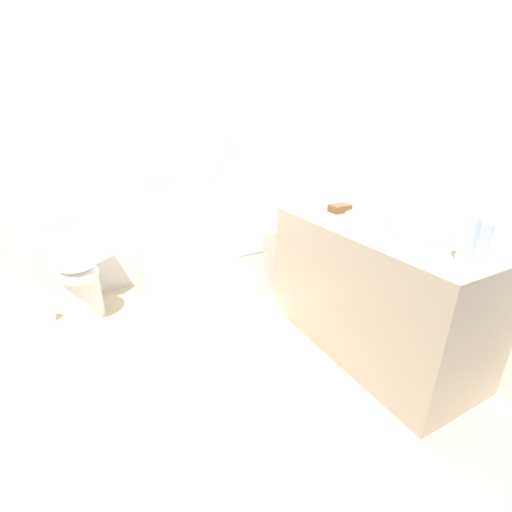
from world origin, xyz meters
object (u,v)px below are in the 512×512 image
object	(u,v)px
sink_faucet	(389,215)
toilet_paper_roll	(47,314)
toilet	(78,275)
water_bottle_2	(483,240)
bathtub	(224,253)
drinking_glass_1	(404,230)
water_bottle_0	(321,195)
water_bottle_1	(468,239)
bath_mat	(240,317)
sink_basin	(369,219)
amenity_basket	(340,208)
drinking_glass_0	(441,241)
water_bottle_3	(396,214)

from	to	relation	value
sink_faucet	toilet_paper_roll	bearing A→B (deg)	149.55
toilet	water_bottle_2	world-z (taller)	water_bottle_2
bathtub	sink_faucet	xyz separation A→B (m)	(0.68, -1.20, 0.57)
drinking_glass_1	bathtub	bearing A→B (deg)	107.90
water_bottle_0	water_bottle_1	world-z (taller)	water_bottle_1
drinking_glass_1	bath_mat	bearing A→B (deg)	123.75
bathtub	water_bottle_2	distance (m)	2.05
bathtub	drinking_glass_1	world-z (taller)	bathtub
water_bottle_2	sink_faucet	bearing A→B (deg)	78.43
sink_basin	amenity_basket	world-z (taller)	sink_basin
bathtub	amenity_basket	distance (m)	1.19
toilet_paper_roll	toilet	bearing A→B (deg)	-2.62
drinking_glass_1	toilet	bearing A→B (deg)	137.50
toilet	bath_mat	size ratio (longest dim) A/B	1.03
sink_faucet	amenity_basket	bearing A→B (deg)	118.58
bathtub	water_bottle_1	bearing A→B (deg)	-76.37
bathtub	drinking_glass_0	xyz separation A→B (m)	(0.49, -1.71, 0.59)
bathtub	drinking_glass_1	size ratio (longest dim) A/B	19.76
water_bottle_1	water_bottle_3	world-z (taller)	water_bottle_3
water_bottle_1	drinking_glass_0	xyz separation A→B (m)	(0.04, 0.15, -0.06)
toilet	toilet_paper_roll	world-z (taller)	toilet
sink_basin	toilet_paper_roll	world-z (taller)	sink_basin
sink_basin	water_bottle_1	world-z (taller)	water_bottle_1
drinking_glass_1	amenity_basket	bearing A→B (deg)	85.99
bathtub	water_bottle_0	world-z (taller)	bathtub
water_bottle_0	drinking_glass_1	bearing A→B (deg)	-89.30
sink_basin	water_bottle_0	xyz separation A→B (m)	(-0.04, 0.45, 0.07)
water_bottle_2	drinking_glass_1	bearing A→B (deg)	99.12
drinking_glass_1	toilet_paper_roll	bearing A→B (deg)	141.50
bathtub	bath_mat	world-z (taller)	bathtub
toilet	water_bottle_1	size ratio (longest dim) A/B	2.97
sink_basin	bathtub	bearing A→B (deg)	112.94
toilet_paper_roll	sink_faucet	bearing A→B (deg)	-30.45
water_bottle_1	toilet_paper_roll	xyz separation A→B (m)	(-1.91, 1.92, -0.90)
water_bottle_2	water_bottle_0	bearing A→B (deg)	93.62
water_bottle_2	toilet	bearing A→B (deg)	132.11
sink_faucet	toilet_paper_roll	xyz separation A→B (m)	(-2.14, 1.26, -0.82)
water_bottle_2	drinking_glass_1	distance (m)	0.40
sink_faucet	water_bottle_0	xyz separation A→B (m)	(-0.21, 0.45, 0.07)
sink_faucet	water_bottle_3	xyz separation A→B (m)	(-0.19, -0.21, 0.08)
bathtub	drinking_glass_1	xyz separation A→B (m)	(0.48, -1.49, 0.58)
water_bottle_1	water_bottle_3	xyz separation A→B (m)	(0.04, 0.45, 0.00)
sink_faucet	drinking_glass_1	xyz separation A→B (m)	(-0.20, -0.29, 0.01)
sink_faucet	drinking_glass_0	xyz separation A→B (m)	(-0.19, -0.51, 0.02)
amenity_basket	toilet_paper_roll	distance (m)	2.36
water_bottle_3	toilet_paper_roll	world-z (taller)	water_bottle_3
water_bottle_3	toilet_paper_roll	distance (m)	2.61
sink_basin	water_bottle_3	size ratio (longest dim) A/B	1.23
sink_basin	sink_faucet	size ratio (longest dim) A/B	1.95
water_bottle_3	amenity_basket	xyz separation A→B (m)	(0.03, 0.50, -0.09)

